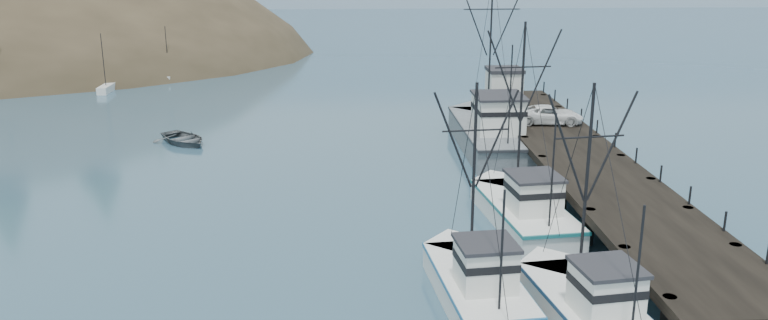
% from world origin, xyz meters
% --- Properties ---
extents(ground, '(400.00, 400.00, 0.00)m').
position_xyz_m(ground, '(0.00, 0.00, 0.00)').
color(ground, '#2A485E').
rests_on(ground, ground).
extents(pier, '(6.00, 44.00, 2.00)m').
position_xyz_m(pier, '(14.00, 16.00, 1.69)').
color(pier, black).
rests_on(pier, ground).
extents(distant_ridge, '(360.00, 40.00, 26.00)m').
position_xyz_m(distant_ridge, '(10.00, 170.00, 0.00)').
color(distant_ridge, '#9EB2C6').
rests_on(distant_ridge, ground).
extents(moored_sailboats, '(21.47, 20.06, 6.35)m').
position_xyz_m(moored_sailboats, '(-34.26, 55.88, 0.33)').
color(moored_sailboats, white).
rests_on(moored_sailboats, ground).
extents(trawler_near, '(4.48, 10.17, 10.40)m').
position_xyz_m(trawler_near, '(8.70, -2.42, 0.82)').
color(trawler_near, white).
rests_on(trawler_near, ground).
extents(trawler_mid, '(4.17, 9.94, 9.99)m').
position_xyz_m(trawler_mid, '(4.45, 0.14, 0.82)').
color(trawler_mid, white).
rests_on(trawler_mid, ground).
extents(trawler_far, '(4.77, 11.37, 11.55)m').
position_xyz_m(trawler_far, '(8.68, 9.50, 0.82)').
color(trawler_far, white).
rests_on(trawler_far, ground).
extents(work_vessel, '(5.04, 16.39, 13.64)m').
position_xyz_m(work_vessel, '(9.88, 25.58, 1.23)').
color(work_vessel, slate).
rests_on(work_vessel, ground).
extents(pier_shed, '(3.00, 3.20, 2.80)m').
position_xyz_m(pier_shed, '(12.50, 34.00, 3.42)').
color(pier_shed, silver).
rests_on(pier_shed, pier).
extents(pickup_truck, '(5.21, 2.82, 1.39)m').
position_xyz_m(pickup_truck, '(14.19, 24.88, 2.69)').
color(pickup_truck, white).
rests_on(pickup_truck, pier).
extents(motorboat, '(6.14, 6.34, 1.07)m').
position_xyz_m(motorboat, '(-14.21, 27.89, 0.00)').
color(motorboat, '#4E5356').
rests_on(motorboat, ground).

